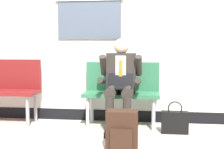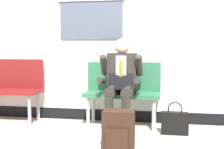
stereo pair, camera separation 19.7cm
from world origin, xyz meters
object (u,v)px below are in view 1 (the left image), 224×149
object	(u,v)px
bench_with_person	(122,89)
bench_empty	(5,86)
person_seated	(120,81)
backpack	(122,131)
handbag	(175,122)

from	to	relation	value
bench_with_person	bench_empty	bearing A→B (deg)	179.91
bench_with_person	bench_empty	distance (m)	1.74
person_seated	backpack	distance (m)	0.95
bench_with_person	handbag	xyz separation A→B (m)	(0.72, -0.33, -0.37)
bench_empty	backpack	bearing A→B (deg)	-29.45
bench_with_person	bench_empty	world-z (taller)	bench_empty
handbag	bench_with_person	bearing A→B (deg)	155.57
bench_with_person	backpack	world-z (taller)	bench_with_person
bench_empty	person_seated	bearing A→B (deg)	-6.57
bench_with_person	handbag	bearing A→B (deg)	-24.43
bench_empty	person_seated	distance (m)	1.75
bench_with_person	handbag	world-z (taller)	bench_with_person
handbag	backpack	bearing A→B (deg)	-131.26
bench_empty	backpack	world-z (taller)	bench_empty
bench_empty	backpack	size ratio (longest dim) A/B	2.34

